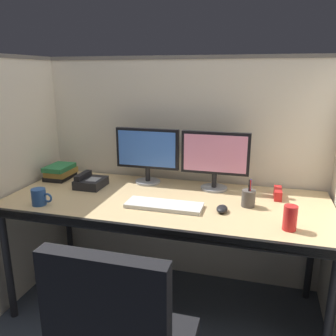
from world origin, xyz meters
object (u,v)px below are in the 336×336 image
(desk, at_px, (165,208))
(coffee_mug, at_px, (39,197))
(monitor_right, at_px, (215,157))
(soda_can, at_px, (290,218))
(monitor_left, at_px, (147,152))
(book_stack, at_px, (60,172))
(red_stapler, at_px, (278,193))
(desk_phone, at_px, (90,182))
(computer_mouse, at_px, (222,209))
(pen_cup, at_px, (248,198))
(keyboard_main, at_px, (164,205))

(desk, relative_size, coffee_mug, 15.08)
(monitor_right, distance_m, soda_can, 0.68)
(monitor_left, xyz_separation_m, monitor_right, (0.45, -0.01, 0.00))
(monitor_right, xyz_separation_m, book_stack, (-1.08, -0.06, -0.17))
(monitor_right, bearing_deg, red_stapler, -7.68)
(desk_phone, bearing_deg, computer_mouse, -12.24)
(soda_can, height_order, red_stapler, soda_can)
(monitor_left, relative_size, red_stapler, 2.87)
(computer_mouse, bearing_deg, monitor_left, 145.57)
(coffee_mug, bearing_deg, desk_phone, 70.83)
(monitor_left, height_order, red_stapler, monitor_left)
(soda_can, bearing_deg, desk_phone, 165.09)
(book_stack, height_order, pen_cup, pen_cup)
(monitor_left, height_order, desk_phone, monitor_left)
(desk, distance_m, keyboard_main, 0.13)
(monitor_left, bearing_deg, book_stack, -172.95)
(monitor_right, bearing_deg, computer_mouse, -75.30)
(coffee_mug, bearing_deg, computer_mouse, 9.61)
(coffee_mug, height_order, soda_can, soda_can)
(monitor_right, bearing_deg, desk, -132.49)
(desk_phone, bearing_deg, pen_cup, -4.09)
(red_stapler, bearing_deg, computer_mouse, -133.86)
(soda_can, bearing_deg, red_stapler, 95.14)
(desk_phone, bearing_deg, keyboard_main, -20.40)
(keyboard_main, relative_size, coffee_mug, 3.41)
(computer_mouse, bearing_deg, keyboard_main, -176.75)
(soda_can, distance_m, red_stapler, 0.45)
(keyboard_main, distance_m, coffee_mug, 0.71)
(desk, xyz_separation_m, book_stack, (-0.83, 0.21, 0.10))
(desk, relative_size, book_stack, 8.61)
(coffee_mug, relative_size, desk_phone, 0.66)
(monitor_left, xyz_separation_m, book_stack, (-0.62, -0.08, -0.17))
(soda_can, relative_size, red_stapler, 0.81)
(keyboard_main, xyz_separation_m, desk_phone, (-0.57, 0.21, 0.02))
(soda_can, bearing_deg, book_stack, 164.00)
(red_stapler, bearing_deg, coffee_mug, -159.85)
(monitor_right, height_order, soda_can, monitor_right)
(keyboard_main, bearing_deg, monitor_left, 120.11)
(keyboard_main, height_order, book_stack, book_stack)
(monitor_left, bearing_deg, computer_mouse, -34.43)
(monitor_right, xyz_separation_m, desk_phone, (-0.79, -0.17, -0.18))
(soda_can, bearing_deg, desk, 161.87)
(desk, height_order, coffee_mug, coffee_mug)
(monitor_right, distance_m, red_stapler, 0.44)
(red_stapler, height_order, desk_phone, desk_phone)
(monitor_right, xyz_separation_m, pen_cup, (0.23, -0.24, -0.17))
(coffee_mug, bearing_deg, soda_can, 1.61)
(monitor_left, height_order, soda_can, monitor_left)
(desk, distance_m, monitor_right, 0.45)
(computer_mouse, bearing_deg, coffee_mug, -170.39)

